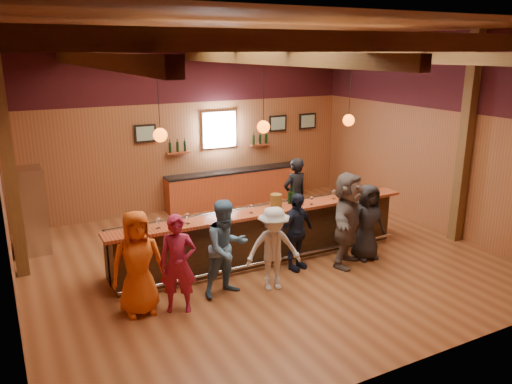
% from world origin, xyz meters
% --- Properties ---
extents(room, '(9.04, 9.00, 4.52)m').
position_xyz_m(room, '(0.00, 0.06, 3.21)').
color(room, brown).
rests_on(room, ground).
extents(bar_counter, '(6.30, 1.07, 1.11)m').
position_xyz_m(bar_counter, '(0.02, 0.15, 0.52)').
color(bar_counter, black).
rests_on(bar_counter, ground).
extents(back_bar_cabinet, '(4.00, 0.52, 0.95)m').
position_xyz_m(back_bar_cabinet, '(1.20, 3.72, 0.48)').
color(back_bar_cabinet, maroon).
rests_on(back_bar_cabinet, ground).
extents(window, '(0.95, 0.09, 0.95)m').
position_xyz_m(window, '(0.80, 3.95, 2.05)').
color(window, silver).
rests_on(window, room).
extents(framed_pictures, '(5.35, 0.05, 0.45)m').
position_xyz_m(framed_pictures, '(1.67, 3.94, 2.10)').
color(framed_pictures, black).
rests_on(framed_pictures, room).
extents(wine_shelves, '(3.00, 0.18, 0.30)m').
position_xyz_m(wine_shelves, '(0.80, 3.88, 1.62)').
color(wine_shelves, maroon).
rests_on(wine_shelves, room).
extents(pendant_lights, '(4.24, 0.24, 1.37)m').
position_xyz_m(pendant_lights, '(0.00, 0.00, 2.71)').
color(pendant_lights, black).
rests_on(pendant_lights, room).
extents(stainless_fridge, '(0.70, 0.70, 1.80)m').
position_xyz_m(stainless_fridge, '(-4.10, 2.60, 0.90)').
color(stainless_fridge, silver).
rests_on(stainless_fridge, ground).
extents(customer_orange, '(0.87, 0.60, 1.72)m').
position_xyz_m(customer_orange, '(-2.75, -0.93, 0.86)').
color(customer_orange, '#CA5013').
rests_on(customer_orange, ground).
extents(customer_redvest, '(0.70, 0.60, 1.63)m').
position_xyz_m(customer_redvest, '(-2.17, -1.17, 0.81)').
color(customer_redvest, maroon).
rests_on(customer_redvest, ground).
extents(customer_denim, '(0.91, 0.75, 1.70)m').
position_xyz_m(customer_denim, '(-1.25, -1.00, 0.85)').
color(customer_denim, teal).
rests_on(customer_denim, ground).
extents(customer_white, '(1.09, 0.79, 1.52)m').
position_xyz_m(customer_white, '(-0.44, -1.20, 0.76)').
color(customer_white, beige).
rests_on(customer_white, ground).
extents(customer_navy, '(0.96, 0.62, 1.52)m').
position_xyz_m(customer_navy, '(0.35, -0.68, 0.76)').
color(customer_navy, black).
rests_on(customer_navy, ground).
extents(customer_brown, '(1.74, 1.47, 1.88)m').
position_xyz_m(customer_brown, '(1.34, -0.96, 0.94)').
color(customer_brown, '#645850').
rests_on(customer_brown, ground).
extents(customer_dark, '(0.78, 0.52, 1.55)m').
position_xyz_m(customer_dark, '(1.89, -0.90, 0.78)').
color(customer_dark, black).
rests_on(customer_dark, ground).
extents(bartender, '(0.70, 0.52, 1.76)m').
position_xyz_m(bartender, '(1.41, 1.08, 0.88)').
color(bartender, black).
rests_on(bartender, ground).
extents(ice_bucket, '(0.23, 0.23, 0.25)m').
position_xyz_m(ice_bucket, '(0.26, -0.06, 1.24)').
color(ice_bucket, olive).
rests_on(ice_bucket, bar_counter).
extents(bottle_a, '(0.07, 0.07, 0.31)m').
position_xyz_m(bottle_a, '(0.60, -0.02, 1.23)').
color(bottle_a, black).
rests_on(bottle_a, bar_counter).
extents(bottle_b, '(0.08, 0.08, 0.35)m').
position_xyz_m(bottle_b, '(0.63, -0.10, 1.25)').
color(bottle_b, black).
rests_on(bottle_b, bar_counter).
extents(glass_a, '(0.08, 0.08, 0.18)m').
position_xyz_m(glass_a, '(-2.67, -0.22, 1.24)').
color(glass_a, silver).
rests_on(glass_a, bar_counter).
extents(glass_b, '(0.09, 0.09, 0.19)m').
position_xyz_m(glass_b, '(-2.18, -0.21, 1.25)').
color(glass_b, silver).
rests_on(glass_b, bar_counter).
extents(glass_c, '(0.09, 0.09, 0.20)m').
position_xyz_m(glass_c, '(-1.65, -0.21, 1.25)').
color(glass_c, silver).
rests_on(glass_c, bar_counter).
extents(glass_d, '(0.08, 0.08, 0.18)m').
position_xyz_m(glass_d, '(-1.05, -0.29, 1.24)').
color(glass_d, silver).
rests_on(glass_d, bar_counter).
extents(glass_e, '(0.08, 0.08, 0.18)m').
position_xyz_m(glass_e, '(-0.37, -0.20, 1.24)').
color(glass_e, silver).
rests_on(glass_e, bar_counter).
extents(glass_f, '(0.07, 0.07, 0.17)m').
position_xyz_m(glass_f, '(0.96, -0.27, 1.23)').
color(glass_f, silver).
rests_on(glass_f, bar_counter).
extents(glass_g, '(0.09, 0.09, 0.19)m').
position_xyz_m(glass_g, '(1.59, -0.16, 1.25)').
color(glass_g, silver).
rests_on(glass_g, bar_counter).
extents(glass_h, '(0.09, 0.09, 0.20)m').
position_xyz_m(glass_h, '(2.21, -0.16, 1.25)').
color(glass_h, silver).
rests_on(glass_h, bar_counter).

